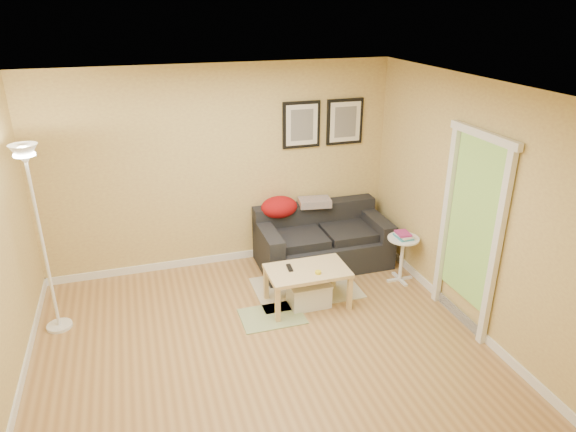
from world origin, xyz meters
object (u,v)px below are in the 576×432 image
at_px(side_table, 401,259).
at_px(book_stack, 404,235).
at_px(floor_lamp, 43,247).
at_px(storage_bin, 309,293).
at_px(coffee_table, 307,287).
at_px(sofa, 323,238).

distance_m(side_table, book_stack, 0.33).
bearing_deg(floor_lamp, storage_bin, -7.75).
height_order(side_table, book_stack, book_stack).
bearing_deg(storage_bin, coffee_table, 157.37).
height_order(book_stack, floor_lamp, floor_lamp).
distance_m(storage_bin, side_table, 1.31).
xyz_separation_m(sofa, book_stack, (0.77, -0.71, 0.25)).
distance_m(sofa, coffee_table, 1.05).
xyz_separation_m(storage_bin, floor_lamp, (-2.73, 0.37, 0.82)).
bearing_deg(sofa, book_stack, -42.76).
relative_size(side_table, floor_lamp, 0.29).
relative_size(storage_bin, book_stack, 2.09).
bearing_deg(book_stack, side_table, -71.59).
bearing_deg(sofa, side_table, -42.85).
relative_size(sofa, coffee_table, 1.85).
bearing_deg(sofa, storage_bin, -119.70).
height_order(coffee_table, side_table, side_table).
xyz_separation_m(coffee_table, book_stack, (1.30, 0.18, 0.40)).
relative_size(sofa, floor_lamp, 0.83).
height_order(sofa, floor_lamp, floor_lamp).
height_order(coffee_table, storage_bin, coffee_table).
xyz_separation_m(storage_bin, side_table, (1.29, 0.18, 0.15)).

